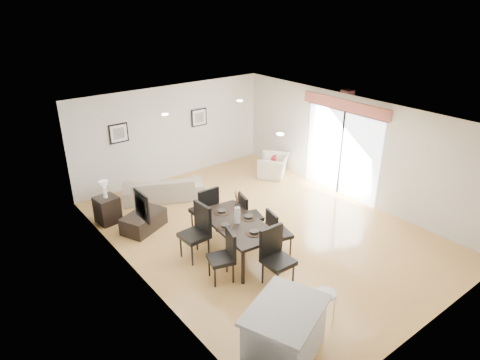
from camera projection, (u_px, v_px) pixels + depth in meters
ground at (262, 230)px, 9.89m from camera, size 8.00×8.00×0.00m
wall_back at (172, 133)px, 12.23m from camera, size 6.00×0.04×2.70m
wall_front at (436, 260)px, 6.45m from camera, size 6.00×0.04×2.70m
wall_left at (137, 217)px, 7.66m from camera, size 0.04×8.00×2.70m
wall_right at (352, 148)px, 11.02m from camera, size 0.04×8.00×2.70m
ceiling at (265, 116)px, 8.79m from camera, size 6.00×8.00×0.02m
sofa at (163, 188)px, 11.26m from camera, size 2.24×1.61×0.61m
armchair at (274, 166)px, 12.68m from camera, size 1.26×1.24×0.62m
courtyard_plant_a at (410, 168)px, 12.57m from camera, size 0.66×0.61×0.60m
courtyard_plant_b at (370, 149)px, 13.93m from camera, size 0.49×0.49×0.67m
dining_table at (237, 226)px, 8.67m from camera, size 1.13×1.95×0.78m
dining_chair_wnear at (225, 253)px, 8.00m from camera, size 0.57×0.57×1.02m
dining_chair_wfar at (198, 228)px, 8.67m from camera, size 0.55×0.55×1.16m
dining_chair_enear at (276, 230)px, 8.78m from camera, size 0.54×0.54×1.00m
dining_chair_efar at (247, 213)px, 9.45m from camera, size 0.56×0.56×1.01m
dining_chair_head at (275, 253)px, 7.87m from camera, size 0.52×0.52×1.14m
dining_chair_foot at (206, 208)px, 9.52m from camera, size 0.51×0.51×1.14m
vase at (237, 210)px, 8.52m from camera, size 0.92×1.40×0.71m
coffee_table at (144, 221)px, 9.85m from camera, size 1.16×0.96×0.40m
side_table at (107, 210)px, 10.10m from camera, size 0.55×0.55×0.65m
table_lamp at (104, 187)px, 9.86m from camera, size 0.22×0.22×0.42m
cushion at (274, 161)px, 12.49m from camera, size 0.30×0.25×0.30m
kitchen_island at (285, 332)px, 6.33m from camera, size 1.52×1.36×0.88m
bar_stool at (325, 298)px, 6.74m from camera, size 0.33×0.33×0.73m
framed_print_back_left at (119, 133)px, 11.19m from camera, size 0.52×0.04×0.52m
framed_print_back_right at (199, 117)px, 12.59m from camera, size 0.52×0.04×0.52m
framed_print_left_wall at (142, 206)px, 7.41m from camera, size 0.04×0.52×0.52m
sliding_door at (343, 134)px, 11.08m from camera, size 0.12×2.70×2.57m
courtyard at (392, 133)px, 13.59m from camera, size 6.00×6.00×2.00m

